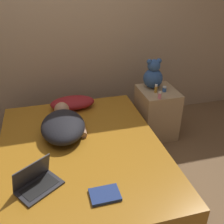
{
  "coord_description": "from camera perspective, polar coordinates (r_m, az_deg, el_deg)",
  "views": [
    {
      "loc": [
        -0.22,
        -1.93,
        1.85
      ],
      "look_at": [
        0.35,
        0.24,
        0.6
      ],
      "focal_mm": 42.0,
      "sensor_mm": 36.0,
      "label": 1
    }
  ],
  "objects": [
    {
      "name": "teddy_bear",
      "position": [
        3.1,
        8.94,
        7.91
      ],
      "size": [
        0.23,
        0.23,
        0.35
      ],
      "color": "#335693",
      "rests_on": "nightstand"
    },
    {
      "name": "bottle_blue",
      "position": [
        3.06,
        11.36,
        4.92
      ],
      "size": [
        0.04,
        0.04,
        0.06
      ],
      "color": "#3866B2",
      "rests_on": "nightstand"
    },
    {
      "name": "bottle_amber",
      "position": [
        3.01,
        9.54,
        5.03
      ],
      "size": [
        0.03,
        0.03,
        0.1
      ],
      "color": "gold",
      "rests_on": "nightstand"
    },
    {
      "name": "wall_back",
      "position": [
        3.21,
        -11.32,
        18.78
      ],
      "size": [
        8.0,
        0.06,
        2.6
      ],
      "color": "tan",
      "rests_on": "ground_plane"
    },
    {
      "name": "pillow",
      "position": [
        3.02,
        -8.59,
        1.99
      ],
      "size": [
        0.5,
        0.28,
        0.13
      ],
      "color": "maroon",
      "rests_on": "bed"
    },
    {
      "name": "person_lying",
      "position": [
        2.57,
        -10.56,
        -2.74
      ],
      "size": [
        0.45,
        0.75,
        0.19
      ],
      "rotation": [
        0.0,
        0.0,
        -0.06
      ],
      "color": "black",
      "rests_on": "bed"
    },
    {
      "name": "ground_plane",
      "position": [
        2.68,
        -6.23,
        -14.7
      ],
      "size": [
        12.0,
        12.0,
        0.0
      ],
      "primitive_type": "plane",
      "color": "brown"
    },
    {
      "name": "bottle_pink",
      "position": [
        2.88,
        10.33,
        3.6
      ],
      "size": [
        0.03,
        0.03,
        0.08
      ],
      "color": "pink",
      "rests_on": "nightstand"
    },
    {
      "name": "bed",
      "position": [
        2.54,
        -6.48,
        -11.31
      ],
      "size": [
        1.49,
        1.89,
        0.42
      ],
      "color": "#2D2319",
      "rests_on": "ground_plane"
    },
    {
      "name": "nightstand",
      "position": [
        3.22,
        9.62,
        -0.11
      ],
      "size": [
        0.42,
        0.47,
        0.59
      ],
      "color": "tan",
      "rests_on": "ground_plane"
    },
    {
      "name": "laptop",
      "position": [
        2.06,
        -16.08,
        -14.41
      ],
      "size": [
        0.37,
        0.34,
        0.21
      ],
      "rotation": [
        0.0,
        0.0,
        0.6
      ],
      "color": "#333338",
      "rests_on": "bed"
    },
    {
      "name": "book",
      "position": [
        1.95,
        -1.56,
        -17.56
      ],
      "size": [
        0.21,
        0.16,
        0.02
      ],
      "rotation": [
        0.0,
        0.0,
        0.01
      ],
      "color": "navy",
      "rests_on": "bed"
    }
  ]
}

